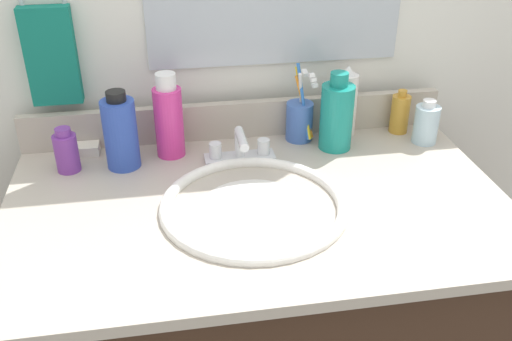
{
  "coord_description": "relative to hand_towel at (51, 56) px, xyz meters",
  "views": [
    {
      "loc": [
        -0.17,
        -0.97,
        1.42
      ],
      "look_at": [
        -0.0,
        0.0,
        0.86
      ],
      "focal_mm": 40.24,
      "sensor_mm": 36.0,
      "label": 1
    }
  ],
  "objects": [
    {
      "name": "backsplash",
      "position": [
        0.41,
        -0.02,
        -0.17
      ],
      "size": [
        1.02,
        0.02,
        0.09
      ],
      "primitive_type": "cube",
      "color": "#B2A899",
      "rests_on": "countertop"
    },
    {
      "name": "bottle_soap_pink",
      "position": [
        0.25,
        -0.09,
        -0.13
      ],
      "size": [
        0.07,
        0.07,
        0.2
      ],
      "color": "#D8338C",
      "rests_on": "countertop"
    },
    {
      "name": "bottle_mouthwash_teal",
      "position": [
        0.63,
        -0.12,
        -0.14
      ],
      "size": [
        0.08,
        0.08,
        0.19
      ],
      "color": "teal",
      "rests_on": "countertop"
    },
    {
      "name": "bottle_gel_clear",
      "position": [
        0.85,
        -0.13,
        -0.17
      ],
      "size": [
        0.06,
        0.06,
        0.11
      ],
      "color": "silver",
      "rests_on": "countertop"
    },
    {
      "name": "sink_basin",
      "position": [
        0.4,
        -0.35,
        -0.25
      ],
      "size": [
        0.38,
        0.38,
        0.11
      ],
      "color": "white",
      "rests_on": "countertop"
    },
    {
      "name": "hand_towel",
      "position": [
        0.0,
        0.0,
        0.0
      ],
      "size": [
        0.11,
        0.04,
        0.22
      ],
      "primitive_type": "cube",
      "color": "#147260"
    },
    {
      "name": "soap_bar",
      "position": [
        0.05,
        -0.06,
        -0.21
      ],
      "size": [
        0.06,
        0.04,
        0.02
      ],
      "primitive_type": "cube",
      "color": "white",
      "rests_on": "countertop"
    },
    {
      "name": "bottle_lotion_white",
      "position": [
        0.68,
        -0.05,
        -0.14
      ],
      "size": [
        0.05,
        0.05,
        0.18
      ],
      "color": "white",
      "rests_on": "countertop"
    },
    {
      "name": "countertop",
      "position": [
        0.41,
        -0.32,
        -0.23
      ],
      "size": [
        1.02,
        0.62,
        0.02
      ],
      "primitive_type": "cube",
      "color": "#B2A899",
      "rests_on": "vanity_cabinet"
    },
    {
      "name": "faucet",
      "position": [
        0.4,
        -0.15,
        -0.19
      ],
      "size": [
        0.16,
        0.1,
        0.08
      ],
      "color": "silver",
      "rests_on": "countertop"
    },
    {
      "name": "bottle_oil_amber",
      "position": [
        0.81,
        -0.06,
        -0.17
      ],
      "size": [
        0.05,
        0.05,
        0.11
      ],
      "color": "gold",
      "rests_on": "countertop"
    },
    {
      "name": "bottle_shampoo_blue",
      "position": [
        0.14,
        -0.13,
        -0.14
      ],
      "size": [
        0.07,
        0.07,
        0.18
      ],
      "color": "#2D4CB2",
      "rests_on": "countertop"
    },
    {
      "name": "back_wall",
      "position": [
        0.41,
        0.04,
        -0.36
      ],
      "size": [
        2.12,
        0.04,
        1.3
      ],
      "primitive_type": "cube",
      "color": "silver",
      "rests_on": "ground_plane"
    },
    {
      "name": "cup_blue_plastic",
      "position": [
        0.56,
        -0.06,
        -0.17
      ],
      "size": [
        0.07,
        0.09,
        0.19
      ],
      "color": "#3F66B7",
      "rests_on": "countertop"
    },
    {
      "name": "bottle_cream_purple",
      "position": [
        0.02,
        -0.13,
        -0.17
      ],
      "size": [
        0.05,
        0.05,
        0.1
      ],
      "color": "#7A3899",
      "rests_on": "countertop"
    }
  ]
}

